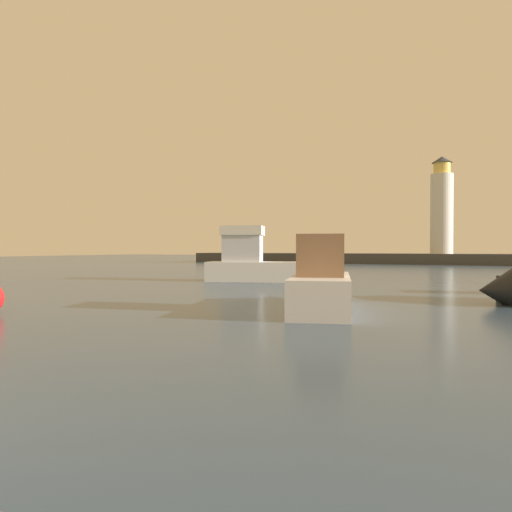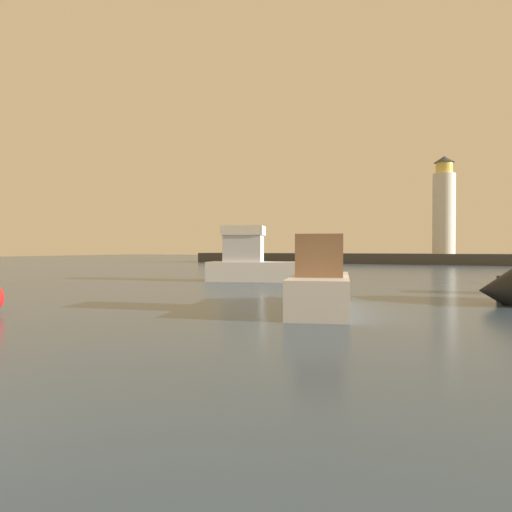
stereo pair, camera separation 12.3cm
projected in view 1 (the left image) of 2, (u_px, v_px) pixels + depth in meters
ground_plane at (368, 277)px, 35.39m from camera, size 220.00×220.00×0.00m
breakwater at (415, 259)px, 66.48m from camera, size 67.96×6.04×1.45m
lighthouse at (442, 208)px, 64.93m from camera, size 2.98×2.98×13.38m
motorboat_0 at (322, 284)px, 17.09m from camera, size 3.53×7.29×2.87m
motorboat_1 at (268, 264)px, 31.13m from camera, size 8.46×4.57×4.11m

